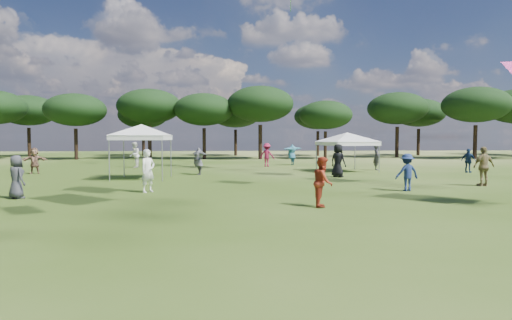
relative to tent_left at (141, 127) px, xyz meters
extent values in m
cylinder|color=black|center=(-10.73, 20.84, -1.28)|extent=(0.36, 0.36, 3.14)
ellipsoid|color=black|center=(-10.73, 20.84, 2.18)|extent=(6.11, 6.11, 3.29)
cylinder|color=black|center=(-3.61, 22.35, -1.12)|extent=(0.40, 0.40, 3.46)
ellipsoid|color=black|center=(-3.61, 22.35, 2.69)|extent=(6.73, 6.73, 3.63)
cylinder|color=black|center=(2.20, 21.17, -1.24)|extent=(0.37, 0.37, 3.21)
ellipsoid|color=black|center=(2.20, 21.17, 2.29)|extent=(6.24, 6.24, 3.36)
cylinder|color=black|center=(8.03, 20.72, -1.07)|extent=(0.41, 0.41, 3.56)
ellipsoid|color=black|center=(8.03, 20.72, 2.84)|extent=(6.91, 6.91, 3.73)
cylinder|color=black|center=(14.97, 21.05, -1.41)|extent=(0.33, 0.33, 2.88)
ellipsoid|color=black|center=(14.97, 21.05, 1.76)|extent=(5.60, 5.60, 3.02)
cylinder|color=black|center=(23.74, 23.52, -1.13)|extent=(0.39, 0.39, 3.44)
ellipsoid|color=black|center=(23.74, 23.52, 2.66)|extent=(6.69, 6.69, 3.60)
cylinder|color=black|center=(30.55, 19.59, -1.08)|extent=(0.40, 0.40, 3.53)
ellipsoid|color=black|center=(30.55, 19.59, 2.81)|extent=(6.86, 6.86, 3.70)
cylinder|color=black|center=(-18.62, 28.11, -1.16)|extent=(0.39, 0.39, 3.37)
ellipsoid|color=black|center=(-18.62, 28.11, 2.54)|extent=(6.54, 6.54, 3.53)
cylinder|color=black|center=(-5.74, 29.85, -1.29)|extent=(0.36, 0.36, 3.11)
ellipsoid|color=black|center=(-5.74, 29.85, 2.13)|extent=(6.05, 6.05, 3.26)
cylinder|color=black|center=(5.60, 29.06, -1.25)|extent=(0.37, 0.37, 3.20)
ellipsoid|color=black|center=(5.60, 29.06, 2.27)|extent=(6.21, 6.21, 3.35)
cylinder|color=black|center=(15.60, 27.88, -1.35)|extent=(0.34, 0.34, 2.99)
ellipsoid|color=black|center=(15.60, 27.88, 1.94)|extent=(5.81, 5.81, 3.13)
cylinder|color=black|center=(28.39, 28.29, -1.19)|extent=(0.38, 0.38, 3.31)
ellipsoid|color=black|center=(28.39, 28.29, 2.45)|extent=(6.43, 6.43, 3.47)
cylinder|color=gray|center=(-1.40, -1.30, -1.70)|extent=(0.06, 0.06, 2.30)
cylinder|color=gray|center=(1.30, -1.40, -1.70)|extent=(0.06, 0.06, 2.30)
cylinder|color=gray|center=(-1.30, 1.40, -1.70)|extent=(0.06, 0.06, 2.30)
cylinder|color=gray|center=(1.40, 1.30, -1.70)|extent=(0.06, 0.06, 2.30)
cube|color=white|center=(0.00, 0.00, -0.60)|extent=(2.96, 2.96, 0.25)
pyramid|color=white|center=(0.00, 0.00, 0.13)|extent=(5.82, 5.82, 0.60)
cylinder|color=gray|center=(11.48, 2.44, -1.89)|extent=(0.06, 0.06, 1.91)
cylinder|color=gray|center=(14.38, 3.16, -1.89)|extent=(0.06, 0.06, 1.91)
cylinder|color=gray|center=(10.76, 5.34, -1.89)|extent=(0.06, 0.06, 1.91)
cylinder|color=gray|center=(13.66, 6.06, -1.89)|extent=(0.06, 0.06, 1.91)
cube|color=white|center=(12.57, 4.25, -0.99)|extent=(3.82, 3.82, 0.25)
pyramid|color=white|center=(12.57, 4.25, -0.27)|extent=(6.23, 6.23, 0.60)
imported|color=black|center=(10.96, 0.32, -1.90)|extent=(1.07, 1.09, 1.89)
imported|color=navy|center=(20.08, 2.74, -2.07)|extent=(0.86, 0.95, 1.55)
imported|color=#2D2D32|center=(14.93, 5.21, -1.95)|extent=(0.53, 0.72, 1.79)
imported|color=olive|center=(16.60, -4.51, -1.92)|extent=(1.14, 0.63, 1.85)
imported|color=#323338|center=(-3.13, -7.34, -2.04)|extent=(0.94, 0.90, 1.62)
imported|color=#29627B|center=(9.94, 11.29, -2.00)|extent=(2.00, 1.73, 1.70)
imported|color=white|center=(1.40, -5.79, -1.95)|extent=(0.75, 0.77, 1.79)
imported|color=maroon|center=(7.80, -9.89, -2.02)|extent=(0.80, 0.93, 1.65)
imported|color=maroon|center=(7.69, 9.24, -1.94)|extent=(1.34, 1.08, 1.81)
imported|color=#4E4D52|center=(2.89, 2.42, -2.03)|extent=(1.37, 2.06, 1.64)
imported|color=#845B48|center=(-7.34, 3.75, -2.03)|extent=(1.59, 0.91, 1.63)
imported|color=white|center=(-2.29, 8.74, -1.89)|extent=(0.77, 0.97, 1.92)
imported|color=navy|center=(12.27, -6.04, -2.05)|extent=(1.10, 0.74, 1.59)
camera|label=1|loc=(4.72, -23.64, -0.56)|focal=30.00mm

